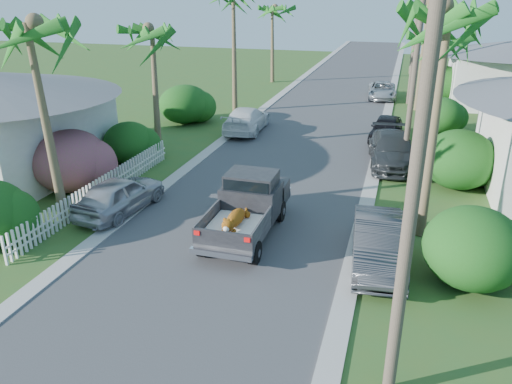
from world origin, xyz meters
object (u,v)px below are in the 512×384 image
(utility_pole_a, at_px, (414,191))
(pickup_truck, at_px, (249,204))
(parked_car_lf, at_px, (246,120))
(palm_r_a, at_px, (450,8))
(palm_l_a, at_px, (30,24))
(parked_car_rm, at_px, (392,150))
(utility_pole_b, at_px, (415,70))
(parked_car_ln, at_px, (120,195))
(utility_pole_d, at_px, (415,26))
(palm_l_d, at_px, (273,8))
(palm_r_b, at_px, (441,35))
(palm_r_d, at_px, (428,3))
(palm_l_b, at_px, (151,29))
(parked_car_rn, at_px, (379,244))
(parked_car_rf, at_px, (386,128))
(parked_car_rd, at_px, (382,91))
(utility_pole_c, at_px, (415,40))

(utility_pole_a, bearing_deg, pickup_truck, 128.21)
(parked_car_lf, relative_size, palm_r_a, 0.57)
(palm_l_a, bearing_deg, parked_car_rm, 42.34)
(pickup_truck, distance_m, utility_pole_b, 10.55)
(parked_car_ln, distance_m, utility_pole_d, 40.00)
(pickup_truck, xyz_separation_m, palm_r_a, (5.82, 1.50, 6.41))
(parked_car_ln, height_order, palm_l_d, palm_l_d)
(palm_l_d, distance_m, utility_pole_b, 24.31)
(parked_car_ln, height_order, palm_r_b, palm_r_b)
(palm_r_d, height_order, utility_pole_d, utility_pole_d)
(palm_l_d, height_order, utility_pole_b, utility_pole_b)
(parked_car_ln, height_order, parked_car_lf, parked_car_lf)
(palm_r_a, bearing_deg, palm_r_b, 88.09)
(pickup_truck, xyz_separation_m, palm_l_a, (-6.68, -1.50, 5.92))
(palm_l_d, xyz_separation_m, palm_r_d, (13.00, 6.00, 0.29))
(parked_car_ln, bearing_deg, palm_l_d, -79.81)
(palm_l_b, xyz_separation_m, palm_r_b, (13.40, 3.00, -0.20))
(pickup_truck, distance_m, palm_r_b, 13.12)
(pickup_truck, distance_m, parked_car_rn, 4.68)
(palm_l_a, bearing_deg, parked_car_ln, 45.46)
(utility_pole_a, bearing_deg, parked_car_rf, 93.21)
(palm_l_d, distance_m, palm_r_b, 23.08)
(parked_car_rd, xyz_separation_m, utility_pole_c, (2.00, -1.38, 3.98))
(parked_car_lf, xyz_separation_m, palm_r_a, (9.90, -11.08, 6.70))
(parked_car_lf, height_order, palm_r_b, palm_r_b)
(parked_car_rn, bearing_deg, pickup_truck, 159.97)
(parked_car_rd, relative_size, palm_r_d, 0.56)
(pickup_truck, xyz_separation_m, parked_car_lf, (-4.08, 12.58, -0.29))
(pickup_truck, relative_size, parked_car_lf, 1.03)
(parked_car_rd, xyz_separation_m, utility_pole_b, (2.00, -16.38, 3.98))
(parked_car_rm, bearing_deg, parked_car_lf, 149.07)
(parked_car_rf, relative_size, palm_r_b, 0.54)
(parked_car_lf, bearing_deg, parked_car_rd, -123.40)
(palm_l_a, distance_m, palm_l_d, 31.01)
(parked_car_rf, distance_m, utility_pole_a, 20.00)
(palm_r_b, bearing_deg, parked_car_rd, 101.79)
(parked_car_ln, xyz_separation_m, utility_pole_c, (10.28, 23.46, 3.90))
(pickup_truck, bearing_deg, utility_pole_d, 82.43)
(parked_car_rm, bearing_deg, parked_car_rn, -96.65)
(palm_l_d, bearing_deg, palm_l_a, -89.45)
(parked_car_rd, relative_size, palm_r_b, 0.62)
(palm_r_d, bearing_deg, palm_r_b, -89.77)
(parked_car_ln, relative_size, utility_pole_b, 0.46)
(palm_l_b, relative_size, palm_r_a, 0.85)
(palm_l_a, xyz_separation_m, palm_r_b, (12.80, 12.00, -0.98))
(parked_car_rm, xyz_separation_m, parked_car_rd, (-1.40, 16.17, -0.13))
(utility_pole_c, bearing_deg, utility_pole_d, 90.00)
(palm_l_d, distance_m, utility_pole_d, 15.19)
(parked_car_ln, bearing_deg, utility_pole_b, -133.91)
(parked_car_rm, xyz_separation_m, parked_car_ln, (-9.68, -8.66, -0.05))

